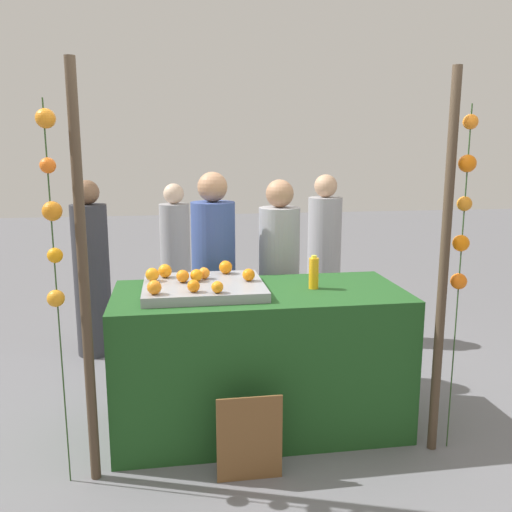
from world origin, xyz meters
The scene contains 24 objects.
ground_plane centered at (0.00, 0.00, 0.00)m, with size 24.00×24.00×0.00m, color slate.
stall_counter centered at (0.00, 0.00, 0.47)m, with size 1.89×0.85×0.94m, color #1E4C1E.
orange_tray centered at (-0.36, 0.03, 0.97)m, with size 0.77×0.65×0.06m, color gray.
orange_0 centered at (-0.69, 0.12, 1.05)m, with size 0.09×0.09×0.09m, color orange.
orange_1 centered at (-0.19, 0.26, 1.05)m, with size 0.09×0.09×0.09m, color orange.
orange_2 centered at (-0.40, 0.07, 1.04)m, with size 0.08×0.08×0.08m, color orange.
orange_3 centered at (-0.66, -0.21, 1.05)m, with size 0.09×0.09×0.09m, color orange.
orange_4 centered at (-0.07, 0.03, 1.04)m, with size 0.08×0.08×0.08m, color orange.
orange_5 centered at (-0.49, 0.06, 1.04)m, with size 0.08×0.08×0.08m, color orange.
orange_6 centered at (-0.29, -0.24, 1.04)m, with size 0.07×0.07×0.07m, color orange.
orange_7 centered at (-0.43, -0.20, 1.04)m, with size 0.08×0.08×0.08m, color orange.
orange_8 centered at (-0.61, 0.21, 1.05)m, with size 0.09×0.09×0.09m, color orange.
orange_9 centered at (-0.35, 0.13, 1.04)m, with size 0.08×0.08×0.08m, color orange.
juice_bottle centered at (0.36, 0.00, 1.05)m, with size 0.06×0.06×0.22m.
chalkboard_sign centered at (-0.16, -0.61, 0.25)m, with size 0.37×0.03×0.52m.
vendor_left centered at (-0.24, 0.73, 0.78)m, with size 0.34×0.34×1.68m.
vendor_right centered at (0.28, 0.77, 0.75)m, with size 0.32×0.32×1.61m.
crowd_person_0 centered at (0.90, 1.63, 0.75)m, with size 0.32×0.32×1.61m.
crowd_person_1 centered at (-1.27, 1.53, 0.74)m, with size 0.32×0.32×1.58m.
crowd_person_2 centered at (-0.52, 2.10, 0.70)m, with size 0.30×0.30×1.51m.
canopy_post_left centered at (-1.02, -0.46, 1.15)m, with size 0.06×0.06×2.30m, color #473828.
canopy_post_right centered at (1.02, -0.46, 1.15)m, with size 0.06×0.06×2.30m, color #473828.
garland_strand_left centered at (-1.16, -0.48, 1.54)m, with size 0.11×0.11×2.10m.
garland_strand_right centered at (1.12, -0.46, 1.50)m, with size 0.10×0.11×2.10m.
Camera 1 is at (-0.55, -3.39, 1.86)m, focal length 38.29 mm.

